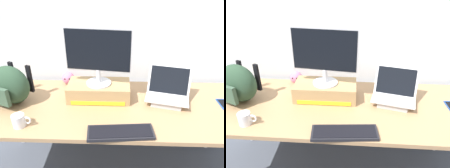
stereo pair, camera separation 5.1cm
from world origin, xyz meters
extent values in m
cube|color=silver|center=(0.00, 0.49, 1.30)|extent=(7.00, 0.10, 2.60)
cube|color=#A87F56|center=(0.00, 0.00, 0.70)|extent=(2.04, 0.78, 0.03)
cylinder|color=#B2B2B7|center=(-0.96, 0.33, 0.34)|extent=(0.05, 0.05, 0.69)
cylinder|color=#B2B2B7|center=(0.96, 0.33, 0.34)|extent=(0.05, 0.05, 0.69)
cube|color=#A88456|center=(-0.11, 0.10, 0.78)|extent=(0.48, 0.25, 0.13)
cube|color=yellow|center=(-0.11, -0.02, 0.74)|extent=(0.41, 0.00, 0.03)
cylinder|color=silver|center=(-0.11, 0.10, 0.85)|extent=(0.19, 0.19, 0.01)
cylinder|color=silver|center=(-0.11, 0.10, 0.91)|extent=(0.04, 0.04, 0.11)
cube|color=silver|center=(-0.11, 0.10, 1.11)|extent=(0.50, 0.08, 0.33)
cube|color=black|center=(-0.11, 0.09, 1.11)|extent=(0.47, 0.06, 0.30)
cube|color=#ADADB2|center=(0.42, 0.05, 0.74)|extent=(0.26, 0.25, 0.05)
cube|color=silver|center=(0.42, 0.05, 0.77)|extent=(0.36, 0.30, 0.01)
cube|color=#B7B7BC|center=(0.43, 0.07, 0.77)|extent=(0.30, 0.19, 0.00)
cube|color=silver|center=(0.44, 0.12, 0.88)|extent=(0.33, 0.18, 0.21)
cube|color=black|center=(0.44, 0.11, 0.88)|extent=(0.30, 0.15, 0.18)
cube|color=black|center=(0.07, -0.33, 0.73)|extent=(0.43, 0.18, 0.02)
cube|color=black|center=(0.07, -0.33, 0.74)|extent=(0.40, 0.15, 0.00)
ellipsoid|color=#28422D|center=(-0.76, 0.01, 0.86)|extent=(0.37, 0.31, 0.30)
cube|color=black|center=(-0.81, 0.15, 0.88)|extent=(0.04, 0.03, 0.22)
cube|color=black|center=(-0.64, 0.09, 0.88)|extent=(0.04, 0.03, 0.22)
cylinder|color=silver|center=(-0.60, -0.27, 0.76)|extent=(0.08, 0.08, 0.09)
torus|color=silver|center=(-0.54, -0.27, 0.76)|extent=(0.06, 0.01, 0.06)
cube|color=#19479E|center=(0.86, 0.03, 0.72)|extent=(0.07, 0.14, 0.01)
cube|color=black|center=(0.86, 0.03, 0.73)|extent=(0.06, 0.11, 0.00)
sphere|color=#CC7099|center=(-0.40, 0.33, 0.77)|extent=(0.11, 0.11, 0.11)
sphere|color=black|center=(-0.42, 0.29, 0.78)|extent=(0.02, 0.02, 0.02)
sphere|color=black|center=(-0.38, 0.29, 0.78)|extent=(0.02, 0.02, 0.02)
camera|label=1|loc=(0.05, -1.37, 1.63)|focal=34.46mm
camera|label=2|loc=(0.10, -1.37, 1.63)|focal=34.46mm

